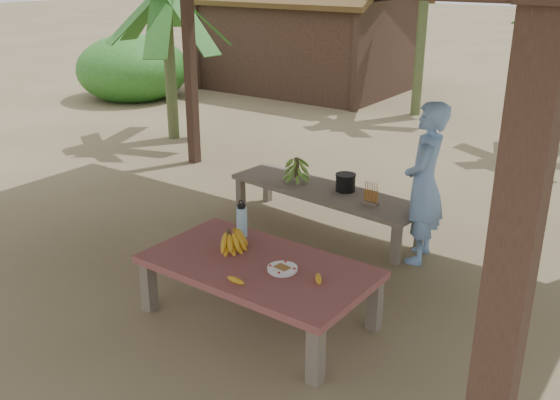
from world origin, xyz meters
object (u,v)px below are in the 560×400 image
Objects in this scene: cooking_pot at (346,183)px; woman at (424,184)px; water_flask at (242,221)px; plate at (282,269)px; work_table at (258,271)px; bench at (325,194)px; ripe_banana_bunch at (229,238)px.

cooking_pot is 0.99m from woman.
woman is at bearing 54.36° from water_flask.
plate is at bearing -27.02° from water_flask.
plate is 0.15× the size of woman.
work_table is 2.00m from cooking_pot.
work_table is at bearing -38.12° from water_flask.
bench is 0.26m from cooking_pot.
ripe_banana_bunch reaches higher than plate.
work_table is 1.17× the size of woman.
ripe_banana_bunch is 0.27m from water_flask.
water_flask reaches higher than work_table.
plate is (0.59, -0.08, -0.07)m from ripe_banana_bunch.
plate reaches higher than work_table.
bench is 1.56m from water_flask.
bench is (-0.53, 1.88, -0.04)m from work_table.
bench is at bearing 112.15° from plate.
plate is (0.76, -1.88, 0.12)m from bench.
ripe_banana_bunch reaches higher than cooking_pot.
water_flask reaches higher than cooking_pot.
ripe_banana_bunch is at bearing 168.94° from work_table.
water_flask is at bearing -48.06° from woman.
woman is at bearing -11.47° from cooking_pot.
ripe_banana_bunch is at bearing -78.70° from bench.
cooking_pot reaches higher than work_table.
woman is at bearing 72.16° from work_table.
woman is (0.61, 1.78, 0.34)m from work_table.
bench is at bearing 106.86° from work_table.
ripe_banana_bunch is at bearing -41.94° from woman.
ripe_banana_bunch is at bearing -74.69° from water_flask.
water_flask is (-0.43, 0.33, 0.21)m from work_table.
ripe_banana_bunch is 1.89m from cooking_pot.
cooking_pot is at bearing 86.75° from water_flask.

